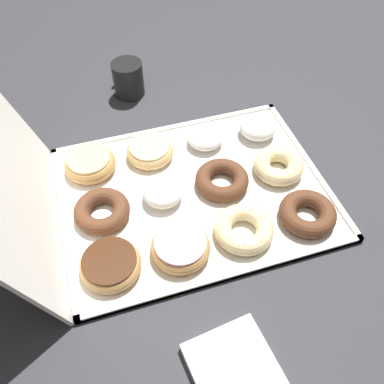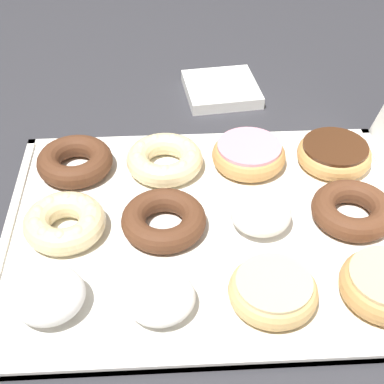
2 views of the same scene
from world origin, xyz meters
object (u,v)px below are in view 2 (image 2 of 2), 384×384
(pink_frosted_donut_6, at_px, (249,154))
(chocolate_cake_ring_donut_10, at_px, (353,210))
(powdered_filled_donut_5, at_px, (160,297))
(glazed_ring_donut_8, at_px, (273,290))
(chocolate_cake_ring_donut_0, at_px, (75,161))
(napkin_stack, at_px, (221,89))
(donut_box, at_px, (210,229))
(chocolate_cake_ring_donut_4, at_px, (164,219))
(powdered_filled_donut_2, at_px, (48,295))
(chocolate_frosted_donut_9, at_px, (334,154))
(powdered_filled_donut_7, at_px, (260,212))
(cruller_donut_3, at_px, (165,159))
(cruller_donut_1, at_px, (64,222))

(pink_frosted_donut_6, height_order, chocolate_cake_ring_donut_10, pink_frosted_donut_6)
(powdered_filled_donut_5, relative_size, glazed_ring_donut_8, 0.78)
(chocolate_cake_ring_donut_0, bearing_deg, napkin_stack, 133.00)
(donut_box, relative_size, glazed_ring_donut_8, 5.24)
(donut_box, bearing_deg, chocolate_cake_ring_donut_4, -91.43)
(chocolate_cake_ring_donut_0, distance_m, chocolate_cake_ring_donut_4, 0.19)
(powdered_filled_donut_2, bearing_deg, napkin_stack, 153.19)
(powdered_filled_donut_2, relative_size, chocolate_frosted_donut_9, 0.75)
(chocolate_cake_ring_donut_4, distance_m, napkin_stack, 0.39)
(powdered_filled_donut_2, bearing_deg, powdered_filled_donut_7, 115.69)
(cruller_donut_3, distance_m, napkin_stack, 0.26)
(cruller_donut_1, relative_size, powdered_filled_donut_2, 1.28)
(chocolate_cake_ring_donut_10, bearing_deg, chocolate_cake_ring_donut_4, -89.06)
(cruller_donut_1, xyz_separation_m, napkin_stack, (-0.37, 0.25, -0.02))
(chocolate_cake_ring_donut_4, relative_size, chocolate_frosted_donut_9, 1.01)
(glazed_ring_donut_8, bearing_deg, cruller_donut_3, -154.79)
(cruller_donut_1, bearing_deg, chocolate_cake_ring_donut_0, -179.83)
(powdered_filled_donut_7, bearing_deg, chocolate_cake_ring_donut_10, 91.71)
(powdered_filled_donut_5, bearing_deg, glazed_ring_donut_8, 91.39)
(glazed_ring_donut_8, bearing_deg, cruller_donut_1, -116.44)
(cruller_donut_1, bearing_deg, napkin_stack, 146.19)
(powdered_filled_donut_2, distance_m, cruller_donut_3, 0.30)
(donut_box, xyz_separation_m, cruller_donut_1, (0.00, -0.20, 0.02))
(donut_box, distance_m, powdered_filled_donut_5, 0.16)
(cruller_donut_1, relative_size, glazed_ring_donut_8, 1.03)
(cruller_donut_3, bearing_deg, chocolate_cake_ring_donut_4, -1.52)
(pink_frosted_donut_6, height_order, glazed_ring_donut_8, pink_frosted_donut_6)
(napkin_stack, bearing_deg, chocolate_frosted_donut_9, 33.36)
(donut_box, bearing_deg, pink_frosted_donut_6, 152.98)
(powdered_filled_donut_5, height_order, chocolate_frosted_donut_9, powdered_filled_donut_5)
(chocolate_cake_ring_donut_0, bearing_deg, powdered_filled_donut_5, 25.10)
(donut_box, height_order, chocolate_cake_ring_donut_0, chocolate_cake_ring_donut_0)
(powdered_filled_donut_2, height_order, chocolate_cake_ring_donut_4, powdered_filled_donut_2)
(powdered_filled_donut_5, relative_size, napkin_stack, 0.64)
(powdered_filled_donut_2, bearing_deg, chocolate_frosted_donut_9, 122.87)
(napkin_stack, bearing_deg, glazed_ring_donut_8, 1.71)
(chocolate_cake_ring_donut_4, relative_size, glazed_ring_donut_8, 1.07)
(powdered_filled_donut_2, height_order, chocolate_cake_ring_donut_10, powdered_filled_donut_2)
(powdered_filled_donut_2, distance_m, pink_frosted_donut_6, 0.38)
(donut_box, xyz_separation_m, cruller_donut_3, (-0.14, -0.06, 0.02))
(cruller_donut_1, relative_size, pink_frosted_donut_6, 0.97)
(chocolate_cake_ring_donut_10, bearing_deg, powdered_filled_donut_5, -62.44)
(cruller_donut_1, distance_m, chocolate_cake_ring_donut_4, 0.14)
(powdered_filled_donut_5, distance_m, chocolate_frosted_donut_9, 0.39)
(chocolate_frosted_donut_9, bearing_deg, donut_box, -56.67)
(powdered_filled_donut_2, bearing_deg, chocolate_cake_ring_donut_4, 133.32)
(powdered_filled_donut_2, height_order, glazed_ring_donut_8, powdered_filled_donut_2)
(glazed_ring_donut_8, relative_size, chocolate_cake_ring_donut_10, 0.94)
(donut_box, relative_size, chocolate_frosted_donut_9, 4.91)
(cruller_donut_3, height_order, pink_frosted_donut_6, same)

